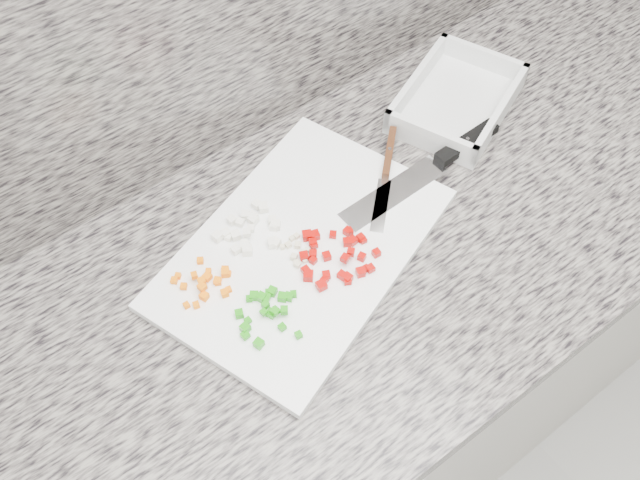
# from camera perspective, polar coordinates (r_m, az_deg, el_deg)

# --- Properties ---
(cabinet) EXTENTS (3.92, 0.62, 0.86)m
(cabinet) POSITION_cam_1_polar(r_m,az_deg,el_deg) (1.49, 0.81, -11.48)
(cabinet) COLOR beige
(cabinet) RESTS_ON ground
(countertop) EXTENTS (3.96, 0.64, 0.04)m
(countertop) POSITION_cam_1_polar(r_m,az_deg,el_deg) (1.09, 1.09, -2.23)
(countertop) COLOR slate
(countertop) RESTS_ON cabinet
(cutting_board) EXTENTS (0.52, 0.43, 0.01)m
(cutting_board) POSITION_cam_1_polar(r_m,az_deg,el_deg) (1.08, -1.49, -0.65)
(cutting_board) COLOR white
(cutting_board) RESTS_ON countertop
(carrot_pile) EXTENTS (0.09, 0.08, 0.02)m
(carrot_pile) POSITION_cam_1_polar(r_m,az_deg,el_deg) (1.04, -9.00, -3.35)
(carrot_pile) COLOR orange
(carrot_pile) RESTS_ON cutting_board
(onion_pile) EXTENTS (0.10, 0.09, 0.02)m
(onion_pile) POSITION_cam_1_polar(r_m,az_deg,el_deg) (1.09, -5.55, 0.83)
(onion_pile) COLOR white
(onion_pile) RESTS_ON cutting_board
(green_pepper_pile) EXTENTS (0.10, 0.10, 0.02)m
(green_pepper_pile) POSITION_cam_1_polar(r_m,az_deg,el_deg) (1.01, -4.29, -5.60)
(green_pepper_pile) COLOR #1C900D
(green_pepper_pile) RESTS_ON cutting_board
(red_pepper_pile) EXTENTS (0.12, 0.12, 0.02)m
(red_pepper_pile) POSITION_cam_1_polar(r_m,az_deg,el_deg) (1.05, 1.17, -1.34)
(red_pepper_pile) COLOR #A60602
(red_pepper_pile) RESTS_ON cutting_board
(garlic_pile) EXTENTS (0.06, 0.05, 0.01)m
(garlic_pile) POSITION_cam_1_polar(r_m,az_deg,el_deg) (1.06, -1.72, -0.84)
(garlic_pile) COLOR beige
(garlic_pile) RESTS_ON cutting_board
(chef_knife) EXTENTS (0.32, 0.05, 0.02)m
(chef_knife) POSITION_cam_1_polar(r_m,az_deg,el_deg) (1.19, 9.76, 6.38)
(chef_knife) COLOR white
(chef_knife) RESTS_ON cutting_board
(paring_knife) EXTENTS (0.17, 0.16, 0.02)m
(paring_knife) POSITION_cam_1_polar(r_m,az_deg,el_deg) (1.17, 5.39, 5.94)
(paring_knife) COLOR white
(paring_knife) RESTS_ON cutting_board
(tray) EXTENTS (0.28, 0.25, 0.05)m
(tray) POSITION_cam_1_polar(r_m,az_deg,el_deg) (1.29, 10.86, 10.83)
(tray) COLOR silver
(tray) RESTS_ON countertop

